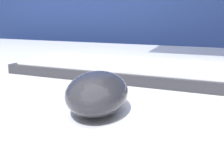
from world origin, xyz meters
name	(u,v)px	position (x,y,z in m)	size (l,w,h in m)	color
partition_panel	(215,68)	(0.00, 0.66, 0.69)	(5.00, 0.03, 1.38)	navy
computer_mouse_near	(97,92)	(0.01, -0.23, 0.80)	(0.10, 0.13, 0.04)	#232328
keyboard	(147,71)	(-0.01, -0.04, 0.79)	(0.46, 0.14, 0.02)	#28282D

